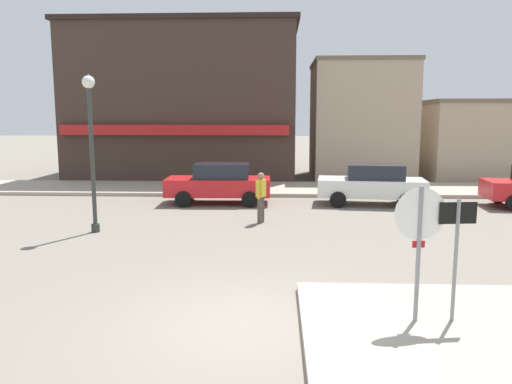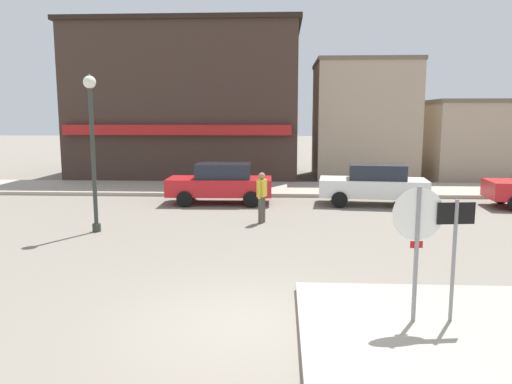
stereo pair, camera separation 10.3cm
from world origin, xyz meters
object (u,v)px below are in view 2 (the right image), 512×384
object	(u,v)px
stop_sign	(417,237)
one_way_sign	(454,248)
parked_car_nearest	(221,183)
pedestrian_crossing_near	(262,196)
parked_car_second	(374,184)
lamp_post	(92,130)

from	to	relation	value
stop_sign	one_way_sign	xyz separation A→B (m)	(0.59, 0.04, -0.19)
parked_car_nearest	stop_sign	bearing A→B (deg)	-68.73
stop_sign	pedestrian_crossing_near	xyz separation A→B (m)	(-2.72, 7.94, -0.65)
stop_sign	parked_car_second	distance (m)	11.54
stop_sign	one_way_sign	world-z (taller)	stop_sign
stop_sign	parked_car_nearest	size ratio (longest dim) A/B	0.57
stop_sign	lamp_post	distance (m)	10.01
lamp_post	parked_car_nearest	xyz separation A→B (m)	(3.06, 5.00, -2.15)
lamp_post	pedestrian_crossing_near	bearing A→B (deg)	17.21
lamp_post	parked_car_nearest	world-z (taller)	lamp_post
parked_car_nearest	pedestrian_crossing_near	bearing A→B (deg)	-63.69
parked_car_second	one_way_sign	bearing A→B (deg)	-94.12
one_way_sign	parked_car_second	world-z (taller)	one_way_sign
one_way_sign	pedestrian_crossing_near	world-z (taller)	one_way_sign
one_way_sign	parked_car_second	bearing A→B (deg)	85.88
parked_car_nearest	parked_car_second	size ratio (longest dim) A/B	0.97
one_way_sign	pedestrian_crossing_near	bearing A→B (deg)	112.73
parked_car_nearest	lamp_post	bearing A→B (deg)	-121.50
one_way_sign	parked_car_nearest	world-z (taller)	one_way_sign
stop_sign	one_way_sign	size ratio (longest dim) A/B	1.10
pedestrian_crossing_near	one_way_sign	bearing A→B (deg)	-67.27
stop_sign	parked_car_second	xyz separation A→B (m)	(1.41, 11.44, -0.71)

